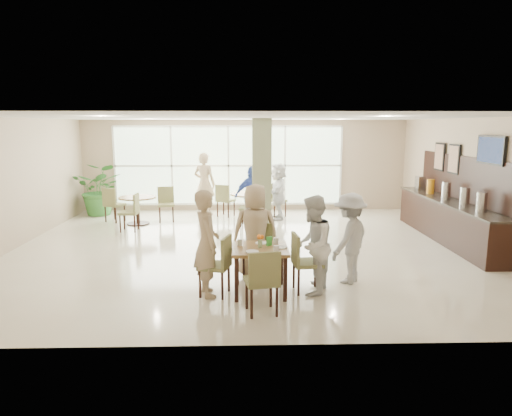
{
  "coord_description": "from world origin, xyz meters",
  "views": [
    {
      "loc": [
        -0.03,
        -9.67,
        2.65
      ],
      "look_at": [
        0.2,
        -1.2,
        1.1
      ],
      "focal_mm": 32.0,
      "sensor_mm": 36.0,
      "label": 1
    }
  ],
  "objects_px": {
    "buffet_counter": "(449,217)",
    "potted_plant": "(100,189)",
    "round_table_right": "(250,199)",
    "main_table": "(260,254)",
    "teen_right": "(312,245)",
    "adult_b": "(278,191)",
    "adult_standing": "(204,184)",
    "adult_a": "(251,196)",
    "teen_standing": "(350,238)",
    "teen_far": "(255,230)",
    "round_table_left": "(137,204)",
    "teen_left": "(207,243)"
  },
  "relations": [
    {
      "from": "buffet_counter",
      "to": "potted_plant",
      "type": "distance_m",
      "value": 9.56
    },
    {
      "from": "round_table_right",
      "to": "main_table",
      "type": "bearing_deg",
      "value": -89.35
    },
    {
      "from": "teen_right",
      "to": "adult_b",
      "type": "xyz_separation_m",
      "value": [
        -0.1,
        5.84,
        0.01
      ]
    },
    {
      "from": "adult_standing",
      "to": "adult_a",
      "type": "bearing_deg",
      "value": 151.84
    },
    {
      "from": "main_table",
      "to": "potted_plant",
      "type": "relative_size",
      "value": 0.57
    },
    {
      "from": "buffet_counter",
      "to": "teen_standing",
      "type": "distance_m",
      "value": 4.05
    },
    {
      "from": "potted_plant",
      "to": "teen_far",
      "type": "bearing_deg",
      "value": -51.94
    },
    {
      "from": "potted_plant",
      "to": "adult_a",
      "type": "xyz_separation_m",
      "value": [
        4.44,
        -1.68,
        0.02
      ]
    },
    {
      "from": "round_table_left",
      "to": "round_table_right",
      "type": "bearing_deg",
      "value": 9.77
    },
    {
      "from": "teen_far",
      "to": "round_table_right",
      "type": "bearing_deg",
      "value": -89.18
    },
    {
      "from": "potted_plant",
      "to": "teen_right",
      "type": "height_order",
      "value": "teen_right"
    },
    {
      "from": "teen_far",
      "to": "main_table",
      "type": "bearing_deg",
      "value": 94.06
    },
    {
      "from": "adult_standing",
      "to": "teen_standing",
      "type": "bearing_deg",
      "value": 138.18
    },
    {
      "from": "potted_plant",
      "to": "teen_far",
      "type": "xyz_separation_m",
      "value": [
        4.44,
        -5.67,
        0.05
      ]
    },
    {
      "from": "teen_far",
      "to": "adult_b",
      "type": "xyz_separation_m",
      "value": [
        0.77,
        4.96,
        -0.03
      ]
    },
    {
      "from": "main_table",
      "to": "potted_plant",
      "type": "bearing_deg",
      "value": 124.52
    },
    {
      "from": "round_table_left",
      "to": "adult_standing",
      "type": "relative_size",
      "value": 0.53
    },
    {
      "from": "main_table",
      "to": "teen_standing",
      "type": "height_order",
      "value": "teen_standing"
    },
    {
      "from": "teen_left",
      "to": "round_table_left",
      "type": "bearing_deg",
      "value": 5.18
    },
    {
      "from": "buffet_counter",
      "to": "teen_standing",
      "type": "bearing_deg",
      "value": -136.81
    },
    {
      "from": "round_table_right",
      "to": "teen_standing",
      "type": "bearing_deg",
      "value": -73.19
    },
    {
      "from": "potted_plant",
      "to": "adult_a",
      "type": "distance_m",
      "value": 4.75
    },
    {
      "from": "teen_left",
      "to": "potted_plant",
      "type": "bearing_deg",
      "value": 10.83
    },
    {
      "from": "teen_right",
      "to": "adult_a",
      "type": "bearing_deg",
      "value": -150.47
    },
    {
      "from": "teen_far",
      "to": "adult_standing",
      "type": "bearing_deg",
      "value": -75.74
    },
    {
      "from": "adult_b",
      "to": "teen_left",
      "type": "bearing_deg",
      "value": -12.76
    },
    {
      "from": "teen_standing",
      "to": "adult_a",
      "type": "height_order",
      "value": "adult_a"
    },
    {
      "from": "buffet_counter",
      "to": "potted_plant",
      "type": "height_order",
      "value": "buffet_counter"
    },
    {
      "from": "potted_plant",
      "to": "adult_a",
      "type": "bearing_deg",
      "value": -20.68
    },
    {
      "from": "main_table",
      "to": "round_table_left",
      "type": "relative_size",
      "value": 0.89
    },
    {
      "from": "round_table_right",
      "to": "adult_a",
      "type": "distance_m",
      "value": 0.91
    },
    {
      "from": "teen_right",
      "to": "round_table_right",
      "type": "bearing_deg",
      "value": -151.9
    },
    {
      "from": "teen_left",
      "to": "adult_a",
      "type": "height_order",
      "value": "teen_left"
    },
    {
      "from": "teen_standing",
      "to": "adult_b",
      "type": "relative_size",
      "value": 0.96
    },
    {
      "from": "adult_b",
      "to": "buffet_counter",
      "type": "bearing_deg",
      "value": 57.6
    },
    {
      "from": "teen_left",
      "to": "adult_b",
      "type": "bearing_deg",
      "value": -33.03
    },
    {
      "from": "round_table_left",
      "to": "teen_far",
      "type": "xyz_separation_m",
      "value": [
        3.06,
        -4.36,
        0.28
      ]
    },
    {
      "from": "round_table_right",
      "to": "teen_right",
      "type": "xyz_separation_m",
      "value": [
        0.89,
        -5.77,
        0.21
      ]
    },
    {
      "from": "round_table_left",
      "to": "main_table",
      "type": "bearing_deg",
      "value": -59.17
    },
    {
      "from": "potted_plant",
      "to": "teen_left",
      "type": "xyz_separation_m",
      "value": [
        3.66,
        -6.59,
        0.06
      ]
    },
    {
      "from": "buffet_counter",
      "to": "adult_b",
      "type": "height_order",
      "value": "buffet_counter"
    },
    {
      "from": "main_table",
      "to": "round_table_right",
      "type": "distance_m",
      "value": 5.74
    },
    {
      "from": "teen_left",
      "to": "teen_far",
      "type": "relative_size",
      "value": 1.02
    },
    {
      "from": "potted_plant",
      "to": "adult_standing",
      "type": "xyz_separation_m",
      "value": [
        3.08,
        -0.04,
        0.15
      ]
    },
    {
      "from": "potted_plant",
      "to": "teen_left",
      "type": "relative_size",
      "value": 0.93
    },
    {
      "from": "teen_right",
      "to": "adult_a",
      "type": "relative_size",
      "value": 0.99
    },
    {
      "from": "round_table_left",
      "to": "teen_right",
      "type": "height_order",
      "value": "teen_right"
    },
    {
      "from": "main_table",
      "to": "adult_a",
      "type": "distance_m",
      "value": 4.86
    },
    {
      "from": "teen_far",
      "to": "teen_right",
      "type": "relative_size",
      "value": 1.04
    },
    {
      "from": "main_table",
      "to": "teen_standing",
      "type": "distance_m",
      "value": 1.6
    }
  ]
}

